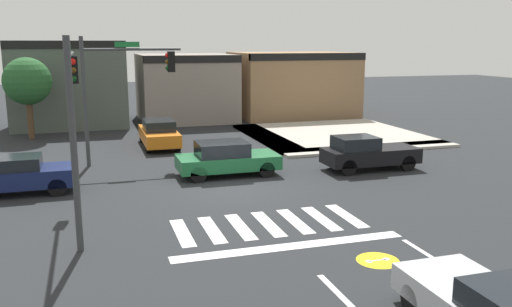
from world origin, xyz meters
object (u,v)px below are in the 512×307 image
at_px(car_navy, 16,175).
at_px(car_orange, 159,133).
at_px(car_black, 367,153).
at_px(roadside_tree, 27,82).
at_px(car_green, 226,158).
at_px(traffic_signal_southwest, 73,97).
at_px(traffic_signal_northwest, 122,79).

distance_m(car_navy, car_orange, 10.07).
xyz_separation_m(car_black, roadside_tree, (-15.06, 12.82, 2.60)).
xyz_separation_m(car_green, car_orange, (-1.92, 7.36, -0.00)).
bearing_deg(roadside_tree, traffic_signal_southwest, -80.23).
relative_size(car_navy, roadside_tree, 0.88).
distance_m(traffic_signal_northwest, car_navy, 6.75).
bearing_deg(traffic_signal_southwest, car_navy, 28.42).
relative_size(traffic_signal_northwest, car_navy, 1.40).
bearing_deg(traffic_signal_northwest, car_black, -23.65).
relative_size(car_navy, car_black, 0.99).
xyz_separation_m(traffic_signal_southwest, car_green, (5.92, 4.76, -3.24)).
bearing_deg(car_black, roadside_tree, 139.59).
xyz_separation_m(traffic_signal_northwest, roadside_tree, (-4.85, 8.35, -0.59)).
height_order(car_navy, car_green, car_green).
bearing_deg(roadside_tree, car_green, -53.68).
height_order(car_navy, car_orange, car_orange).
bearing_deg(car_black, traffic_signal_southwest, -162.22).
distance_m(car_green, car_black, 6.32).
relative_size(car_black, roadside_tree, 0.89).
relative_size(traffic_signal_northwest, car_green, 1.37).
xyz_separation_m(car_navy, car_black, (14.49, -0.37, 0.02)).
xyz_separation_m(car_green, roadside_tree, (-8.79, 11.96, 2.62)).
relative_size(car_green, car_black, 1.01).
relative_size(traffic_signal_northwest, car_orange, 1.28).
height_order(traffic_signal_southwest, car_green, traffic_signal_southwest).
bearing_deg(car_green, car_black, -7.76).
xyz_separation_m(car_navy, roadside_tree, (-0.57, 12.45, 2.62)).
distance_m(traffic_signal_southwest, car_orange, 13.17).
relative_size(traffic_signal_northwest, roadside_tree, 1.23).
distance_m(car_navy, car_green, 8.24).
relative_size(traffic_signal_southwest, car_navy, 1.45).
distance_m(car_green, car_orange, 7.61).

